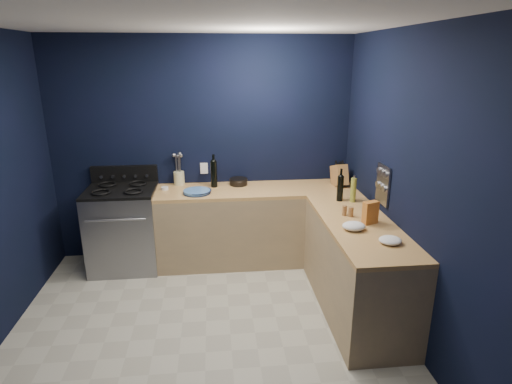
{
  "coord_description": "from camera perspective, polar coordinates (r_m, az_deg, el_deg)",
  "views": [
    {
      "loc": [
        0.12,
        -3.18,
        2.36
      ],
      "look_at": [
        0.55,
        1.0,
        1.0
      ],
      "focal_mm": 29.51,
      "sensor_mm": 36.0,
      "label": 1
    }
  ],
  "objects": [
    {
      "name": "lemon_basket",
      "position": [
        4.99,
        -2.39,
        1.41
      ],
      "size": [
        0.25,
        0.25,
        0.08
      ],
      "primitive_type": "cylinder",
      "rotation": [
        0.0,
        0.0,
        0.25
      ],
      "color": "black",
      "rests_on": "top_back"
    },
    {
      "name": "oil_bottle",
      "position": [
        4.5,
        13.05,
        0.26
      ],
      "size": [
        0.07,
        0.07,
        0.26
      ],
      "primitive_type": "cylinder",
      "rotation": [
        0.0,
        0.0,
        0.13
      ],
      "color": "olive",
      "rests_on": "top_right"
    },
    {
      "name": "knife_block",
      "position": [
        5.05,
        11.23,
        2.24
      ],
      "size": [
        0.17,
        0.3,
        0.3
      ],
      "primitive_type": "cube",
      "rotation": [
        -0.31,
        0.0,
        0.13
      ],
      "color": "olive",
      "rests_on": "top_back"
    },
    {
      "name": "spice_jar_far",
      "position": [
        4.1,
        12.73,
        -2.63
      ],
      "size": [
        0.06,
        0.06,
        0.1
      ],
      "primitive_type": "cylinder",
      "rotation": [
        0.0,
        0.0,
        -0.42
      ],
      "color": "olive",
      "rests_on": "top_right"
    },
    {
      "name": "spice_panel",
      "position": [
        4.23,
        16.84,
        0.96
      ],
      "size": [
        0.02,
        0.28,
        0.38
      ],
      "primitive_type": "cube",
      "color": "gray",
      "rests_on": "wall_right"
    },
    {
      "name": "crouton_bag",
      "position": [
        3.96,
        15.24,
        -2.71
      ],
      "size": [
        0.16,
        0.11,
        0.21
      ],
      "primitive_type": "cube",
      "rotation": [
        0.0,
        0.0,
        0.36
      ],
      "color": "#AE213A",
      "rests_on": "top_right"
    },
    {
      "name": "spice_jar_near",
      "position": [
        4.12,
        11.9,
        -2.48
      ],
      "size": [
        0.06,
        0.06,
        0.1
      ],
      "primitive_type": "cylinder",
      "rotation": [
        0.0,
        0.0,
        -0.28
      ],
      "color": "olive",
      "rests_on": "top_right"
    },
    {
      "name": "ramekin",
      "position": [
        4.93,
        -12.26,
        0.5
      ],
      "size": [
        0.11,
        0.11,
        0.03
      ],
      "primitive_type": "cylinder",
      "rotation": [
        0.0,
        0.0,
        -0.37
      ],
      "color": "white",
      "rests_on": "top_back"
    },
    {
      "name": "backguard",
      "position": [
        5.18,
        -17.39,
        2.34
      ],
      "size": [
        0.76,
        0.06,
        0.2
      ],
      "primitive_type": "cube",
      "color": "black",
      "rests_on": "gas_range"
    },
    {
      "name": "cab_right",
      "position": [
        4.17,
        13.42,
        -10.12
      ],
      "size": [
        0.63,
        1.67,
        0.86
      ],
      "primitive_type": "cube",
      "color": "#A1855D",
      "rests_on": "floor"
    },
    {
      "name": "utensil_crock",
      "position": [
        5.07,
        -10.39,
        1.86
      ],
      "size": [
        0.16,
        0.16,
        0.16
      ],
      "primitive_type": "cylinder",
      "rotation": [
        0.0,
        0.0,
        -0.28
      ],
      "color": "beige",
      "rests_on": "top_back"
    },
    {
      "name": "wall_back",
      "position": [
        5.05,
        -7.15,
        5.69
      ],
      "size": [
        3.5,
        0.02,
        2.6
      ],
      "primitive_type": "cube",
      "color": "black",
      "rests_on": "ground"
    },
    {
      "name": "top_back",
      "position": [
        4.87,
        0.06,
        0.24
      ],
      "size": [
        2.3,
        0.63,
        0.04
      ],
      "primitive_type": "cube",
      "color": "olive",
      "rests_on": "cab_back"
    },
    {
      "name": "towel_front",
      "position": [
        3.8,
        13.11,
        -4.52
      ],
      "size": [
        0.23,
        0.21,
        0.07
      ],
      "primitive_type": "ellipsoid",
      "rotation": [
        0.0,
        0.0,
        0.19
      ],
      "color": "white",
      "rests_on": "top_right"
    },
    {
      "name": "cab_back",
      "position": [
        5.02,
        0.06,
        -4.66
      ],
      "size": [
        2.3,
        0.63,
        0.86
      ],
      "primitive_type": "cube",
      "color": "#A1855D",
      "rests_on": "floor"
    },
    {
      "name": "ceiling",
      "position": [
        3.19,
        -8.66,
        22.28
      ],
      "size": [
        3.5,
        3.5,
        0.02
      ],
      "primitive_type": "cube",
      "color": "silver",
      "rests_on": "ground"
    },
    {
      "name": "wine_bottle_right",
      "position": [
        4.5,
        11.34,
        0.46
      ],
      "size": [
        0.07,
        0.07,
        0.27
      ],
      "primitive_type": "cylinder",
      "rotation": [
        0.0,
        0.0,
        0.04
      ],
      "color": "black",
      "rests_on": "top_right"
    },
    {
      "name": "wall_right",
      "position": [
        3.73,
        20.51,
        0.28
      ],
      "size": [
        0.02,
        3.5,
        2.6
      ],
      "primitive_type": "cube",
      "color": "black",
      "rests_on": "ground"
    },
    {
      "name": "floor",
      "position": [
        3.96,
        -6.81,
        -18.91
      ],
      "size": [
        3.5,
        3.5,
        0.02
      ],
      "primitive_type": "cube",
      "color": "#ACA896",
      "rests_on": "ground"
    },
    {
      "name": "gas_range",
      "position": [
        5.08,
        -17.42,
        -4.88
      ],
      "size": [
        0.76,
        0.66,
        0.92
      ],
      "primitive_type": "cube",
      "color": "gray",
      "rests_on": "floor"
    },
    {
      "name": "oven_door",
      "position": [
        4.8,
        -18.11,
        -6.43
      ],
      "size": [
        0.59,
        0.02,
        0.42
      ],
      "primitive_type": "cube",
      "color": "black",
      "rests_on": "gas_range"
    },
    {
      "name": "wine_bottle_back",
      "position": [
        4.91,
        -5.73,
        2.42
      ],
      "size": [
        0.1,
        0.1,
        0.31
      ],
      "primitive_type": "cylinder",
      "rotation": [
        0.0,
        0.0,
        0.32
      ],
      "color": "black",
      "rests_on": "top_back"
    },
    {
      "name": "cooktop",
      "position": [
        4.92,
        -17.93,
        0.23
      ],
      "size": [
        0.76,
        0.66,
        0.03
      ],
      "primitive_type": "cube",
      "color": "black",
      "rests_on": "gas_range"
    },
    {
      "name": "towel_end",
      "position": [
        3.62,
        17.74,
        -6.24
      ],
      "size": [
        0.22,
        0.21,
        0.06
      ],
      "primitive_type": "ellipsoid",
      "rotation": [
        0.0,
        0.0,
        0.24
      ],
      "color": "white",
      "rests_on": "top_right"
    },
    {
      "name": "wall_outlet",
      "position": [
        5.08,
        -7.06,
        3.21
      ],
      "size": [
        0.09,
        0.02,
        0.13
      ],
      "primitive_type": "cube",
      "color": "white",
      "rests_on": "wall_back"
    },
    {
      "name": "plate_stack",
      "position": [
        4.73,
        -8.02,
        0.03
      ],
      "size": [
        0.39,
        0.39,
        0.04
      ],
      "primitive_type": "cylinder",
      "rotation": [
        0.0,
        0.0,
        -0.4
      ],
      "color": "teal",
      "rests_on": "top_back"
    },
    {
      "name": "top_right",
      "position": [
        3.99,
        13.89,
        -4.39
      ],
      "size": [
        0.63,
        1.67,
        0.04
      ],
      "primitive_type": "cube",
      "color": "olive",
      "rests_on": "cab_right"
    },
    {
      "name": "wall_front",
      "position": [
        1.77,
        -9.05,
        -18.97
      ],
      "size": [
        3.5,
        0.02,
        2.6
      ],
      "primitive_type": "cube",
      "color": "black",
      "rests_on": "ground"
    }
  ]
}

